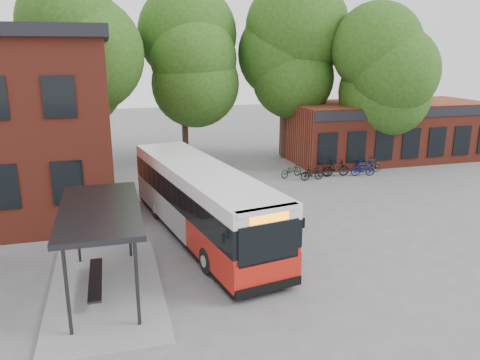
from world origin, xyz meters
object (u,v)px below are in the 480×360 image
object	(u,v)px
bus_shelter	(103,250)
bicycle_5	(363,169)
bicycle_3	(336,168)
city_bus	(201,202)
bicycle_7	(369,165)
bicycle_0	(291,170)
bicycle_1	(312,173)
bicycle_2	(318,170)
bicycle_6	(363,164)

from	to	relation	value
bus_shelter	bicycle_5	world-z (taller)	bus_shelter
bicycle_3	city_bus	bearing A→B (deg)	128.34
bus_shelter	bicycle_7	world-z (taller)	bus_shelter
bus_shelter	bicycle_3	world-z (taller)	bus_shelter
bicycle_0	bicycle_5	distance (m)	4.47
city_bus	bicycle_3	size ratio (longest dim) A/B	6.67
bus_shelter	city_bus	world-z (taller)	city_bus
bicycle_0	bicycle_1	world-z (taller)	bicycle_1
bicycle_0	bicycle_2	size ratio (longest dim) A/B	1.03
bicycle_3	bicycle_5	xyz separation A→B (m)	(1.64, -0.40, -0.07)
bicycle_0	bicycle_3	size ratio (longest dim) A/B	0.95
bus_shelter	bicycle_2	xyz separation A→B (m)	(12.62, 11.43, -1.03)
bicycle_2	bicycle_5	bearing A→B (deg)	-96.72
bus_shelter	bicycle_2	bearing A→B (deg)	42.15
bicycle_1	bicycle_3	distance (m)	1.85
city_bus	bicycle_6	bearing A→B (deg)	23.15
bicycle_5	bicycle_1	bearing A→B (deg)	102.74
bus_shelter	bicycle_0	xyz separation A→B (m)	(10.98, 11.69, -1.02)
bicycle_6	bicycle_7	bearing A→B (deg)	-141.40
bicycle_1	bicycle_3	xyz separation A→B (m)	(1.79, 0.46, 0.08)
bicycle_1	bicycle_7	xyz separation A→B (m)	(4.31, 0.80, 0.05)
bicycle_6	bicycle_2	bearing A→B (deg)	109.95
bicycle_0	bicycle_2	distance (m)	1.66
bicycle_5	bicycle_6	distance (m)	1.35
bicycle_3	bicycle_6	size ratio (longest dim) A/B	0.97
bus_shelter	bicycle_1	bearing A→B (deg)	41.87
bicycle_7	bicycle_5	bearing A→B (deg)	136.03
bicycle_6	bicycle_7	size ratio (longest dim) A/B	1.10
city_bus	bicycle_1	bearing A→B (deg)	29.85
city_bus	bicycle_0	size ratio (longest dim) A/B	7.05
bicycle_5	bicycle_7	world-z (taller)	bicycle_7
bicycle_5	bicycle_6	bearing A→B (deg)	-17.64
bus_shelter	bicycle_5	size ratio (longest dim) A/B	4.67
bicycle_0	bicycle_5	xyz separation A→B (m)	(4.37, -0.95, 0.02)
bicycle_6	city_bus	bearing A→B (deg)	135.20
bus_shelter	bicycle_6	distance (m)	19.98
bicycle_5	bicycle_7	xyz separation A→B (m)	(0.88, 0.74, 0.04)
bus_shelter	bicycle_6	xyz separation A→B (m)	(16.01, 11.92, -0.98)
bicycle_1	city_bus	bearing A→B (deg)	128.04
bicycle_0	bicycle_6	bearing A→B (deg)	-110.13
bicycle_1	bicycle_3	bearing A→B (deg)	-77.71
bicycle_1	bicycle_7	distance (m)	4.39
bicycle_1	bicycle_2	size ratio (longest dim) A/B	0.92
bicycle_0	bicycle_7	distance (m)	5.26
city_bus	bicycle_6	distance (m)	14.59
city_bus	bicycle_1	xyz separation A→B (m)	(8.05, 6.80, -1.03)
bicycle_3	bicycle_5	distance (m)	1.69
city_bus	bicycle_2	bearing A→B (deg)	30.42
city_bus	bicycle_5	distance (m)	13.41
bus_shelter	bicycle_2	distance (m)	17.06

